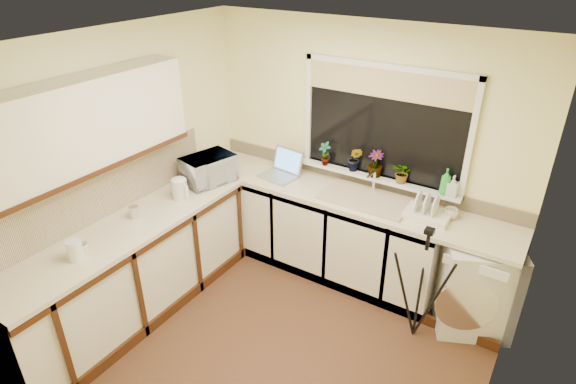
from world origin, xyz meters
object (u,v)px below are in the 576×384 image
(glass_jug, at_px, (75,250))
(steel_jar, at_px, (134,212))
(plant_d, at_px, (403,173))
(dish_rack, at_px, (427,215))
(microwave, at_px, (208,169))
(tripod, at_px, (421,285))
(cup_back, at_px, (451,213))
(kettle, at_px, (179,189))
(laptop, at_px, (283,169))
(washing_machine, at_px, (476,283))
(plant_a, at_px, (325,154))
(cup_left, at_px, (82,249))
(plant_b, at_px, (355,159))
(soap_bottle_clear, at_px, (453,186))
(soap_bottle_green, at_px, (446,182))
(plant_c, at_px, (375,164))

(glass_jug, distance_m, steel_jar, 0.66)
(glass_jug, bearing_deg, plant_d, 52.74)
(dish_rack, height_order, microwave, microwave)
(tripod, height_order, cup_back, tripod)
(kettle, height_order, dish_rack, kettle)
(tripod, distance_m, glass_jug, 2.71)
(cup_back, bearing_deg, laptop, -178.29)
(laptop, distance_m, plant_d, 1.21)
(washing_machine, relative_size, tripod, 0.79)
(plant_a, distance_m, cup_back, 1.32)
(laptop, xyz_separation_m, kettle, (-0.54, -0.92, 0.03))
(steel_jar, bearing_deg, washing_machine, 26.44)
(tripod, distance_m, plant_d, 1.04)
(steel_jar, distance_m, cup_left, 0.60)
(plant_b, relative_size, cup_left, 2.41)
(steel_jar, bearing_deg, soap_bottle_clear, 34.76)
(microwave, height_order, cup_left, microwave)
(steel_jar, xyz_separation_m, plant_d, (1.81, 1.58, 0.19))
(glass_jug, relative_size, steel_jar, 1.45)
(washing_machine, distance_m, steel_jar, 3.00)
(dish_rack, relative_size, tripod, 0.35)
(plant_d, bearing_deg, steel_jar, -138.75)
(washing_machine, height_order, soap_bottle_green, soap_bottle_green)
(plant_c, relative_size, cup_back, 2.16)
(tripod, distance_m, plant_a, 1.56)
(washing_machine, height_order, dish_rack, dish_rack)
(dish_rack, height_order, tripod, tripod)
(washing_machine, distance_m, laptop, 2.09)
(cup_back, bearing_deg, cup_left, -137.47)
(soap_bottle_clear, bearing_deg, microwave, -162.49)
(plant_a, distance_m, plant_d, 0.79)
(glass_jug, height_order, plant_c, plant_c)
(cup_left, bearing_deg, laptop, 75.03)
(plant_d, height_order, cup_left, plant_d)
(laptop, xyz_separation_m, cup_left, (-0.53, -1.99, -0.02))
(laptop, distance_m, microwave, 0.75)
(plant_b, bearing_deg, kettle, -138.12)
(laptop, distance_m, cup_left, 2.06)
(kettle, bearing_deg, plant_d, 32.84)
(dish_rack, distance_m, plant_c, 0.69)
(washing_machine, distance_m, cup_left, 3.23)
(laptop, bearing_deg, plant_c, 18.84)
(kettle, bearing_deg, cup_left, -89.72)
(washing_machine, relative_size, cup_back, 7.11)
(laptop, distance_m, dish_rack, 1.52)
(washing_machine, height_order, laptop, laptop)
(laptop, relative_size, plant_c, 1.54)
(microwave, xyz_separation_m, soap_bottle_clear, (2.18, 0.69, 0.11))
(plant_a, distance_m, soap_bottle_clear, 1.25)
(tripod, height_order, soap_bottle_green, soap_bottle_green)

